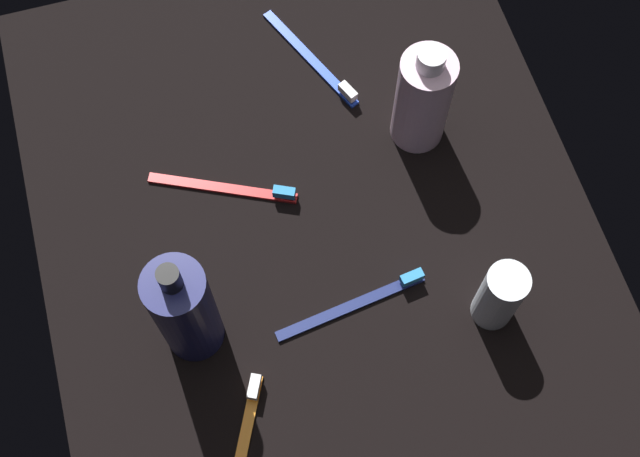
{
  "coord_description": "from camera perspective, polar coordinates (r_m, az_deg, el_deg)",
  "views": [
    {
      "loc": [
        36.02,
        -10.38,
        90.88
      ],
      "look_at": [
        0.0,
        0.0,
        3.0
      ],
      "focal_mm": 47.48,
      "sensor_mm": 36.0,
      "label": 1
    }
  ],
  "objects": [
    {
      "name": "ground_plane",
      "position": [
        0.99,
        -0.0,
        -0.82
      ],
      "size": [
        84.0,
        64.0,
        1.2
      ],
      "primitive_type": "cube",
      "color": "black"
    },
    {
      "name": "lotion_bottle",
      "position": [
        0.88,
        -9.1,
        -5.46
      ],
      "size": [
        6.38,
        6.38,
        19.37
      ],
      "color": "navy",
      "rests_on": "ground_plane"
    },
    {
      "name": "bodywash_bottle",
      "position": [
        0.99,
        6.95,
        8.68
      ],
      "size": [
        6.47,
        6.47,
        16.22
      ],
      "color": "silver",
      "rests_on": "ground_plane"
    },
    {
      "name": "deodorant_stick",
      "position": [
        0.92,
        12.01,
        -4.48
      ],
      "size": [
        4.58,
        4.58,
        10.28
      ],
      "primitive_type": "cylinder",
      "color": "silver",
      "rests_on": "ground_plane"
    },
    {
      "name": "toothbrush_red",
      "position": [
        1.01,
        -5.98,
        2.73
      ],
      "size": [
        8.72,
        16.81,
        2.1
      ],
      "color": "red",
      "rests_on": "ground_plane"
    },
    {
      "name": "toothbrush_navy",
      "position": [
        0.95,
        2.71,
        -4.94
      ],
      "size": [
        3.55,
        18.0,
        2.1
      ],
      "color": "navy",
      "rests_on": "ground_plane"
    },
    {
      "name": "toothbrush_blue",
      "position": [
        1.09,
        -0.31,
        11.15
      ],
      "size": [
        17.03,
        8.17,
        2.1
      ],
      "color": "blue",
      "rests_on": "ground_plane"
    },
    {
      "name": "toothbrush_orange",
      "position": [
        0.92,
        -5.26,
        -14.54
      ],
      "size": [
        16.68,
        9.03,
        2.1
      ],
      "color": "orange",
      "rests_on": "ground_plane"
    }
  ]
}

